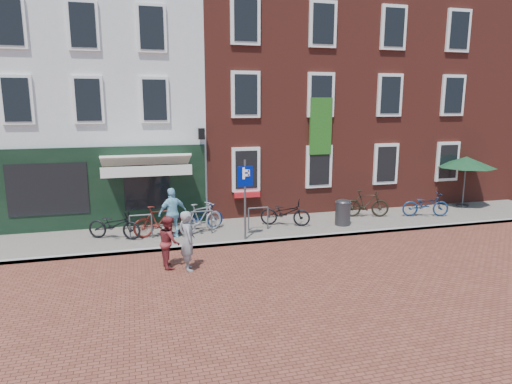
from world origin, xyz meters
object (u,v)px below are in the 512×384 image
object	(u,v)px
litter_bin	(343,211)
bicycle_1	(160,221)
bicycle_5	(366,204)
cafe_person	(173,213)
woman	(188,241)
bicycle_2	(199,217)
boy	(169,242)
bicycle_4	(285,213)
bicycle_3	(201,218)
bicycle_0	(114,225)
bicycle_6	(425,204)
parasol	(466,160)
parking_sign	(245,188)

from	to	relation	value
litter_bin	bicycle_1	size ratio (longest dim) A/B	0.58
bicycle_5	cafe_person	bearing A→B (deg)	112.96
woman	bicycle_2	world-z (taller)	woman
boy	bicycle_4	distance (m)	5.25
woman	litter_bin	bearing A→B (deg)	-67.79
bicycle_3	bicycle_4	world-z (taller)	bicycle_3
bicycle_0	bicycle_5	distance (m)	9.43
bicycle_6	bicycle_5	bearing A→B (deg)	92.35
parasol	bicycle_3	distance (m)	11.63
cafe_person	bicycle_4	xyz separation A→B (m)	(4.07, 0.44, -0.36)
bicycle_0	bicycle_1	bearing A→B (deg)	-69.15
cafe_person	bicycle_0	size ratio (longest dim) A/B	0.93
boy	cafe_person	size ratio (longest dim) A/B	0.86
boy	bicycle_1	distance (m)	2.71
litter_bin	woman	world-z (taller)	woman
boy	litter_bin	bearing A→B (deg)	-74.48
litter_bin	parasol	distance (m)	6.65
woman	bicycle_6	distance (m)	10.16
parasol	bicycle_0	size ratio (longest dim) A/B	1.34
parasol	boy	xyz separation A→B (m)	(-12.78, -3.77, -1.40)
parking_sign	cafe_person	bearing A→B (deg)	159.73
cafe_person	bicycle_4	size ratio (longest dim) A/B	0.93
bicycle_4	bicycle_6	xyz separation A→B (m)	(5.76, -0.17, 0.00)
bicycle_0	bicycle_3	world-z (taller)	bicycle_3
bicycle_3	bicycle_6	xyz separation A→B (m)	(8.86, -0.05, -0.05)
bicycle_1	bicycle_6	xyz separation A→B (m)	(10.26, -0.00, -0.05)
bicycle_4	parasol	bearing A→B (deg)	-58.93
bicycle_0	bicycle_2	distance (m)	2.86
boy	bicycle_0	xyz separation A→B (m)	(-1.56, 2.80, -0.15)
bicycle_1	bicycle_0	bearing A→B (deg)	79.29
boy	bicycle_0	world-z (taller)	boy
cafe_person	bicycle_2	distance (m)	1.25
bicycle_2	bicycle_5	world-z (taller)	bicycle_5
woman	bicycle_6	world-z (taller)	woman
parking_sign	bicycle_3	world-z (taller)	parking_sign
parking_sign	bicycle_1	distance (m)	3.12
litter_bin	cafe_person	distance (m)	6.14
bicycle_0	bicycle_3	distance (m)	2.85
litter_bin	bicycle_3	xyz separation A→B (m)	(-5.16, 0.36, -0.00)
parasol	bicycle_2	bearing A→B (deg)	-176.93
bicycle_0	woman	bearing A→B (deg)	-122.89
bicycle_1	bicycle_6	size ratio (longest dim) A/B	0.97
litter_bin	bicycle_5	world-z (taller)	bicycle_5
boy	bicycle_4	world-z (taller)	boy
parasol	bicycle_5	bearing A→B (deg)	-173.82
bicycle_6	boy	bearing A→B (deg)	120.30
parasol	bicycle_6	distance (m)	3.23
bicycle_2	bicycle_1	bearing A→B (deg)	93.19
bicycle_6	woman	bearing A→B (deg)	123.08
bicycle_4	bicycle_5	distance (m)	3.49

